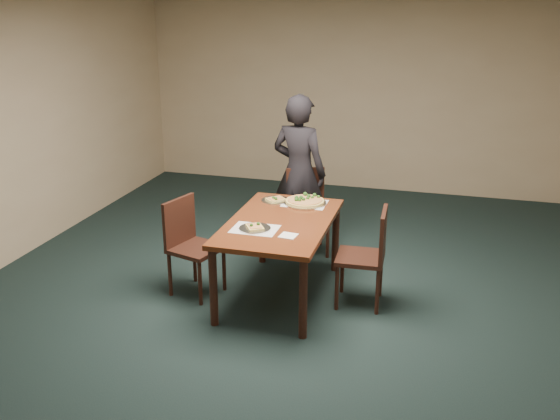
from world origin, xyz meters
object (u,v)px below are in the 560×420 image
(chair_left, at_px, (189,241))
(slice_plate_far, at_px, (275,200))
(chair_far, at_px, (307,205))
(diner, at_px, (299,172))
(slice_plate_near, at_px, (255,228))
(chair_right, at_px, (369,252))
(dining_table, at_px, (280,230))
(pizza_pan, at_px, (305,201))

(chair_left, distance_m, slice_plate_far, 0.96)
(chair_far, bearing_deg, chair_left, -146.94)
(diner, relative_size, slice_plate_near, 6.10)
(chair_right, distance_m, slice_plate_far, 1.15)
(slice_plate_near, bearing_deg, chair_far, 84.66)
(dining_table, xyz_separation_m, chair_right, (0.82, 0.05, -0.14))
(chair_right, bearing_deg, chair_left, -86.04)
(chair_far, height_order, diner, diner)
(chair_right, relative_size, slice_plate_far, 3.25)
(pizza_pan, xyz_separation_m, slice_plate_far, (-0.30, -0.00, -0.01))
(pizza_pan, bearing_deg, slice_plate_near, -107.60)
(dining_table, relative_size, diner, 0.88)
(dining_table, height_order, slice_plate_far, slice_plate_far)
(pizza_pan, xyz_separation_m, slice_plate_near, (-0.26, -0.80, -0.01))
(slice_plate_near, bearing_deg, slice_plate_far, 93.18)
(slice_plate_near, bearing_deg, dining_table, 60.74)
(chair_left, xyz_separation_m, slice_plate_far, (0.64, 0.67, 0.25))
(dining_table, bearing_deg, diner, 96.24)
(chair_right, distance_m, slice_plate_near, 1.05)
(diner, height_order, slice_plate_far, diner)
(chair_far, height_order, pizza_pan, chair_far)
(dining_table, height_order, chair_far, chair_far)
(chair_far, relative_size, chair_left, 1.00)
(dining_table, distance_m, slice_plate_near, 0.33)
(diner, distance_m, slice_plate_far, 0.72)
(chair_left, xyz_separation_m, diner, (0.70, 1.39, 0.34))
(diner, bearing_deg, slice_plate_near, 102.79)
(chair_left, height_order, slice_plate_near, chair_left)
(chair_left, xyz_separation_m, pizza_pan, (0.94, 0.68, 0.26))
(diner, height_order, slice_plate_near, diner)
(chair_far, xyz_separation_m, diner, (-0.12, 0.10, 0.34))
(pizza_pan, bearing_deg, chair_left, -144.29)
(dining_table, height_order, chair_left, chair_left)
(chair_right, height_order, pizza_pan, chair_right)
(chair_right, bearing_deg, diner, -144.15)
(chair_far, distance_m, chair_right, 1.38)
(chair_far, height_order, slice_plate_near, chair_far)
(slice_plate_far, bearing_deg, chair_left, -133.70)
(chair_left, xyz_separation_m, slice_plate_near, (0.69, -0.13, 0.25))
(chair_right, relative_size, pizza_pan, 2.17)
(dining_table, xyz_separation_m, chair_left, (-0.84, -0.14, -0.14))
(diner, bearing_deg, chair_right, 142.00)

